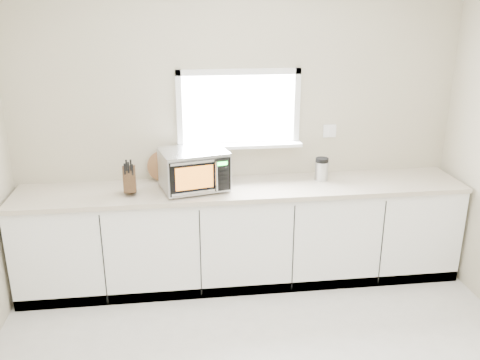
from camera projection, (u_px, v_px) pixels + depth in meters
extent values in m
cube|color=#BDB596|center=(238.00, 130.00, 4.59)|extent=(4.00, 0.02, 2.70)
cube|color=white|center=(239.00, 109.00, 4.51)|extent=(1.00, 0.02, 0.60)
cube|color=white|center=(240.00, 145.00, 4.55)|extent=(1.12, 0.16, 0.03)
cube|color=white|center=(239.00, 72.00, 4.39)|extent=(1.10, 0.04, 0.05)
cube|color=white|center=(239.00, 144.00, 4.60)|extent=(1.10, 0.04, 0.05)
cube|color=white|center=(179.00, 111.00, 4.43)|extent=(0.05, 0.04, 0.70)
cube|color=white|center=(297.00, 108.00, 4.56)|extent=(0.05, 0.04, 0.70)
cube|color=white|center=(330.00, 131.00, 4.69)|extent=(0.12, 0.01, 0.12)
cube|color=white|center=(243.00, 236.00, 4.61)|extent=(3.92, 0.60, 0.88)
cube|color=#BAAC99|center=(243.00, 189.00, 4.45)|extent=(3.92, 0.64, 0.04)
cylinder|color=black|center=(173.00, 198.00, 4.16)|extent=(0.03, 0.03, 0.02)
cylinder|color=black|center=(165.00, 185.00, 4.45)|extent=(0.03, 0.03, 0.02)
cylinder|color=black|center=(225.00, 191.00, 4.31)|extent=(0.03, 0.03, 0.02)
cylinder|color=black|center=(214.00, 179.00, 4.59)|extent=(0.03, 0.03, 0.02)
cube|color=#B6B9BE|center=(194.00, 169.00, 4.32)|extent=(0.61, 0.52, 0.32)
cube|color=black|center=(201.00, 177.00, 4.14)|extent=(0.50, 0.13, 0.28)
cube|color=orange|center=(195.00, 178.00, 4.11)|extent=(0.31, 0.08, 0.19)
cylinder|color=silver|center=(217.00, 176.00, 4.16)|extent=(0.02, 0.02, 0.25)
cube|color=black|center=(222.00, 175.00, 4.19)|extent=(0.13, 0.03, 0.28)
cube|color=#19FF33|center=(222.00, 164.00, 4.16)|extent=(0.09, 0.02, 0.03)
cube|color=silver|center=(193.00, 151.00, 4.27)|extent=(0.61, 0.52, 0.01)
cube|color=#492F1A|center=(130.00, 179.00, 4.24)|extent=(0.11, 0.22, 0.26)
cube|color=black|center=(125.00, 169.00, 4.15)|extent=(0.02, 0.04, 0.09)
cube|color=black|center=(128.00, 168.00, 4.15)|extent=(0.02, 0.04, 0.09)
cube|color=black|center=(132.00, 170.00, 4.16)|extent=(0.02, 0.04, 0.09)
cube|color=black|center=(126.00, 165.00, 4.14)|extent=(0.02, 0.04, 0.09)
cube|color=black|center=(131.00, 165.00, 4.15)|extent=(0.02, 0.04, 0.09)
cylinder|color=olive|center=(163.00, 166.00, 4.55)|extent=(0.28, 0.07, 0.27)
cylinder|color=#B6B9BE|center=(321.00, 171.00, 4.58)|extent=(0.15, 0.15, 0.17)
cylinder|color=black|center=(322.00, 160.00, 4.55)|extent=(0.14, 0.14, 0.04)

